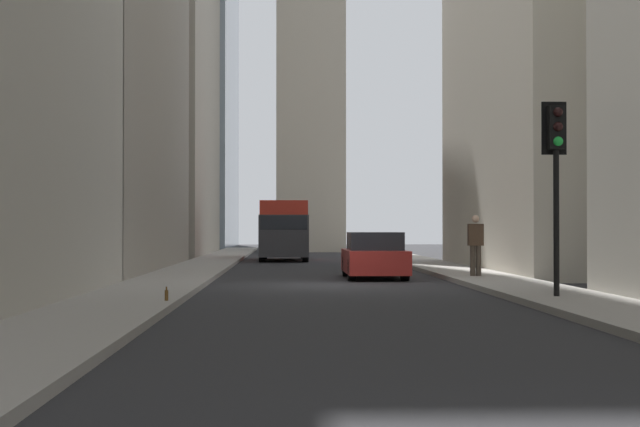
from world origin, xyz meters
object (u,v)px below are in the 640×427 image
object	(u,v)px
discarded_bottle	(166,295)
pedestrian	(476,243)
sedan_red	(374,257)
traffic_light_foreground	(556,152)
delivery_truck	(284,230)

from	to	relation	value
discarded_bottle	pedestrian	bearing A→B (deg)	-39.32
sedan_red	discarded_bottle	xyz separation A→B (m)	(-10.89, 5.00, -0.42)
traffic_light_foreground	discarded_bottle	bearing A→B (deg)	97.08
pedestrian	discarded_bottle	size ratio (longest dim) A/B	6.61
delivery_truck	pedestrian	world-z (taller)	delivery_truck
delivery_truck	traffic_light_foreground	world-z (taller)	traffic_light_foreground
traffic_light_foreground	pedestrian	size ratio (longest dim) A/B	2.25
sedan_red	discarded_bottle	distance (m)	11.99
pedestrian	discarded_bottle	xyz separation A→B (m)	(-9.60, 7.86, -0.87)
traffic_light_foreground	sedan_red	bearing A→B (deg)	16.05
discarded_bottle	delivery_truck	bearing A→B (deg)	-4.51
delivery_truck	pedestrian	bearing A→B (deg)	-162.76
traffic_light_foreground	discarded_bottle	xyz separation A→B (m)	(-0.97, 7.85, -2.84)
pedestrian	sedan_red	bearing A→B (deg)	65.68
delivery_truck	discarded_bottle	size ratio (longest dim) A/B	23.93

